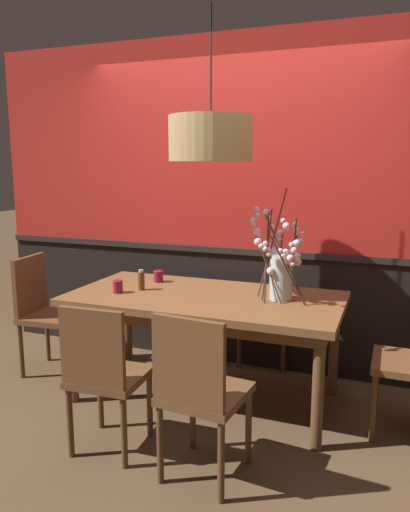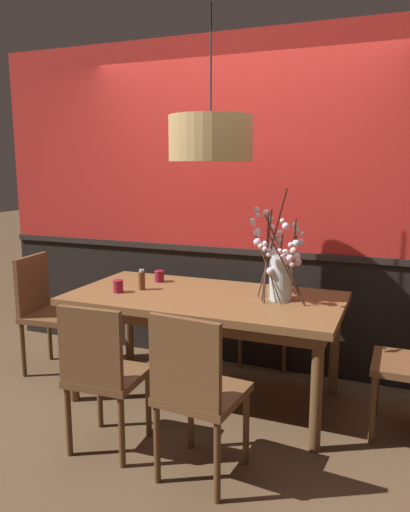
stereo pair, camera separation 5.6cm
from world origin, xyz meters
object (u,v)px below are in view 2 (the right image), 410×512
(chair_near_side_right, at_px, (196,388))
(candle_holder_nearer_center, at_px, (118,286))
(chair_far_side_right, at_px, (269,302))
(candle_holder_nearer_edge, at_px, (159,276))
(chair_head_west_end, at_px, (46,307))
(pendant_lamp, at_px, (211,139))
(dining_table, at_px, (205,307))
(chair_near_side_left, at_px, (102,371))
(vase_with_blossoms, at_px, (280,269))
(condiment_bottle, at_px, (142,280))

(chair_near_side_right, xyz_separation_m, candle_holder_nearer_center, (-0.92, 0.75, 0.29))
(chair_far_side_right, bearing_deg, candle_holder_nearer_edge, -138.89)
(chair_head_west_end, height_order, pendant_lamp, pendant_lamp)
(dining_table, distance_m, chair_far_side_right, 0.91)
(candle_holder_nearer_center, bearing_deg, chair_near_side_left, -65.92)
(vase_with_blossoms, relative_size, condiment_bottle, 4.91)
(chair_head_west_end, distance_m, candle_holder_nearer_edge, 0.98)
(chair_near_side_left, height_order, chair_far_side_right, chair_near_side_left)
(chair_near_side_left, height_order, pendant_lamp, pendant_lamp)
(chair_head_west_end, bearing_deg, chair_near_side_left, -37.96)
(chair_head_west_end, relative_size, pendant_lamp, 0.96)
(vase_with_blossoms, relative_size, pendant_lamp, 0.75)
(candle_holder_nearer_center, relative_size, candle_holder_nearer_edge, 1.01)
(chair_far_side_right, xyz_separation_m, chair_head_west_end, (-1.62, -0.87, 0.02))
(chair_near_side_right, distance_m, vase_with_blossoms, 1.10)
(chair_near_side_right, bearing_deg, dining_table, 109.23)
(pendant_lamp, bearing_deg, dining_table, -165.50)
(chair_head_west_end, height_order, vase_with_blossoms, vase_with_blossoms)
(chair_near_side_left, bearing_deg, dining_table, 71.48)
(chair_far_side_right, relative_size, chair_head_west_end, 0.95)
(vase_with_blossoms, height_order, pendant_lamp, pendant_lamp)
(candle_holder_nearer_edge, bearing_deg, chair_head_west_end, -164.55)
(chair_near_side_right, distance_m, condiment_bottle, 1.23)
(chair_head_west_end, relative_size, condiment_bottle, 6.29)
(dining_table, relative_size, chair_near_side_right, 2.01)
(chair_near_side_right, xyz_separation_m, candle_holder_nearer_edge, (-0.80, 1.15, 0.29))
(chair_near_side_left, height_order, candle_holder_nearer_center, chair_near_side_left)
(dining_table, relative_size, pendant_lamp, 1.91)
(chair_far_side_right, xyz_separation_m, vase_with_blossoms, (0.28, -0.79, 0.47))
(condiment_bottle, distance_m, pendant_lamp, 1.12)
(chair_far_side_right, distance_m, condiment_bottle, 1.19)
(chair_far_side_right, xyz_separation_m, condiment_bottle, (-0.72, -0.89, 0.32))
(chair_far_side_right, bearing_deg, chair_head_west_end, -151.64)
(chair_near_side_left, xyz_separation_m, condiment_bottle, (-0.20, 0.84, 0.33))
(dining_table, bearing_deg, chair_near_side_left, -108.52)
(pendant_lamp, bearing_deg, chair_near_side_right, -73.08)
(pendant_lamp, bearing_deg, candle_holder_nearer_center, -165.14)
(condiment_bottle, bearing_deg, pendant_lamp, 4.15)
(vase_with_blossoms, xyz_separation_m, candle_holder_nearer_edge, (-0.99, 0.17, -0.17))
(chair_near_side_right, distance_m, chair_far_side_right, 1.78)
(chair_near_side_left, distance_m, candle_holder_nearer_edge, 1.16)
(chair_near_side_right, xyz_separation_m, chair_far_side_right, (-0.08, 1.77, -0.01))
(dining_table, bearing_deg, chair_far_side_right, 74.78)
(chair_far_side_right, relative_size, candle_holder_nearer_edge, 10.08)
(chair_head_west_end, bearing_deg, chair_far_side_right, 28.36)
(condiment_bottle, height_order, pendant_lamp, pendant_lamp)
(chair_near_side_left, height_order, vase_with_blossoms, vase_with_blossoms)
(chair_near_side_left, bearing_deg, vase_with_blossoms, 49.42)
(dining_table, distance_m, candle_holder_nearer_center, 0.64)
(chair_near_side_right, xyz_separation_m, pendant_lamp, (-0.28, 0.92, 1.31))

